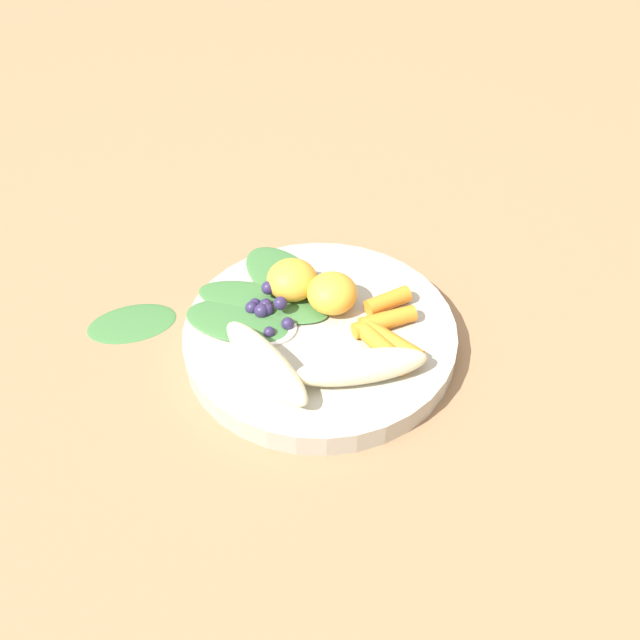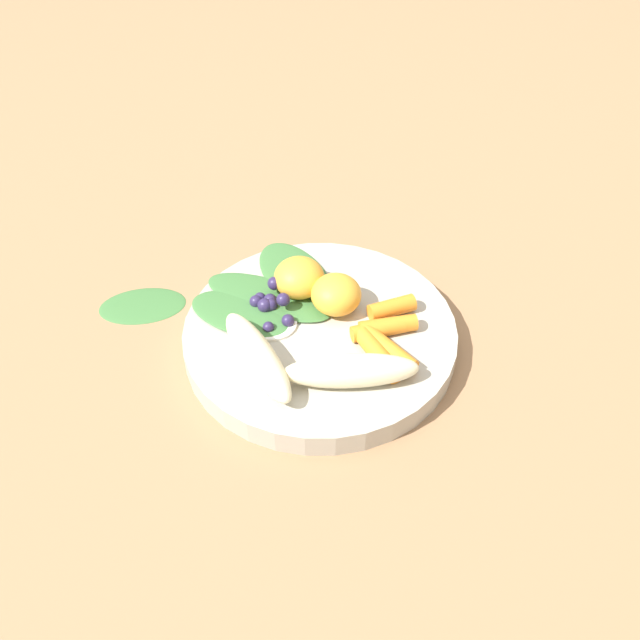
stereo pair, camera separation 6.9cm
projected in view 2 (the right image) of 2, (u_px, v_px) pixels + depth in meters
name	position (u px, v px, depth m)	size (l,w,h in m)	color
ground_plane	(320.00, 345.00, 0.71)	(2.40, 2.40, 0.00)	#99704C
bowl	(320.00, 336.00, 0.70)	(0.27, 0.27, 0.02)	#B2AD9E
banana_peeled_left	(351.00, 371.00, 0.63)	(0.12, 0.03, 0.03)	beige
banana_peeled_right	(257.00, 356.00, 0.64)	(0.12, 0.03, 0.03)	beige
orange_segment_near	(299.00, 278.00, 0.72)	(0.05, 0.05, 0.04)	#F4A833
orange_segment_far	(336.00, 294.00, 0.70)	(0.05, 0.05, 0.04)	#F4A833
carrot_front	(379.00, 355.00, 0.66)	(0.02, 0.02, 0.06)	orange
carrot_mid_left	(389.00, 349.00, 0.66)	(0.02, 0.02, 0.06)	orange
carrot_mid_right	(378.00, 329.00, 0.68)	(0.02, 0.02, 0.05)	orange
carrot_rear	(388.00, 324.00, 0.68)	(0.02, 0.02, 0.06)	orange
carrot_small	(392.00, 308.00, 0.70)	(0.02, 0.02, 0.05)	orange
blueberry_pile	(272.00, 302.00, 0.71)	(0.05, 0.06, 0.02)	#2D234C
coconut_shred_patch	(272.00, 324.00, 0.69)	(0.05, 0.05, 0.00)	white
kale_leaf_left	(295.00, 275.00, 0.75)	(0.12, 0.06, 0.01)	#3D7038
kale_leaf_right	(268.00, 297.00, 0.72)	(0.14, 0.05, 0.01)	#3D7038
kale_leaf_rear	(240.00, 314.00, 0.70)	(0.11, 0.06, 0.01)	#3D7038
kale_leaf_stray	(142.00, 304.00, 0.75)	(0.09, 0.06, 0.01)	#3D7038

